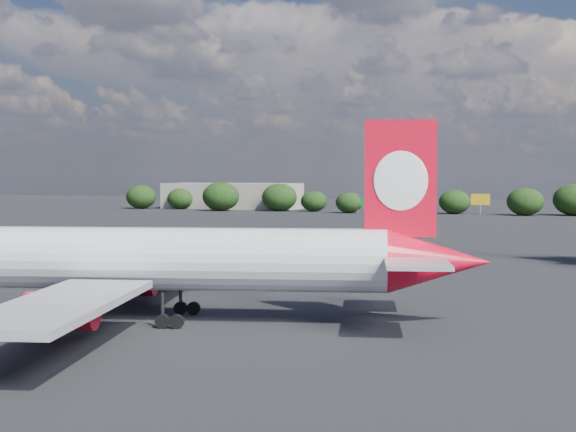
% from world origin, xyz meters
% --- Properties ---
extents(ground, '(500.00, 500.00, 0.00)m').
position_xyz_m(ground, '(0.00, 60.00, 0.00)').
color(ground, black).
rests_on(ground, ground).
extents(qantas_airliner, '(44.60, 42.68, 14.68)m').
position_xyz_m(qantas_airliner, '(6.22, 13.26, 4.47)').
color(qantas_airliner, silver).
rests_on(qantas_airliner, ground).
extents(terminal_building, '(42.00, 16.00, 8.00)m').
position_xyz_m(terminal_building, '(-65.00, 192.00, 4.00)').
color(terminal_building, gray).
rests_on(terminal_building, ground).
extents(highway_sign, '(6.00, 0.30, 4.50)m').
position_xyz_m(highway_sign, '(-18.00, 176.00, 3.13)').
color(highway_sign, '#14672A').
rests_on(highway_sign, ground).
extents(billboard_yellow, '(5.00, 0.30, 5.50)m').
position_xyz_m(billboard_yellow, '(12.00, 182.00, 3.87)').
color(billboard_yellow, gold).
rests_on(billboard_yellow, ground).
extents(horizon_treeline, '(204.24, 14.94, 8.74)m').
position_xyz_m(horizon_treeline, '(4.26, 179.83, 3.72)').
color(horizon_treeline, black).
rests_on(horizon_treeline, ground).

